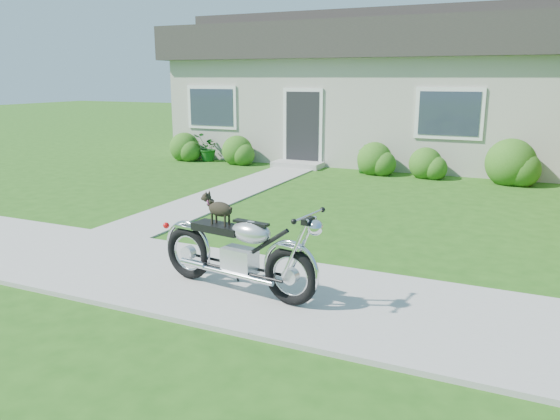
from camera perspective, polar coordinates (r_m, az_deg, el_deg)
The scene contains 8 objects.
ground at distance 7.51m, azimuth -13.34°, elevation -6.14°, with size 80.00×80.00×0.00m, color #235114.
sidewalk at distance 7.50m, azimuth -13.35°, elevation -5.99°, with size 24.00×2.20×0.04m, color #9E9B93.
walkway at distance 12.33m, azimuth -4.69°, elevation 2.05°, with size 1.20×8.00×0.03m, color #9E9B93.
house at distance 18.07m, azimuth 10.66°, elevation 12.42°, with size 12.60×7.03×4.50m.
shrub_row at distance 14.73m, azimuth 8.63°, elevation 5.47°, with size 10.34×1.18×1.18m.
potted_plant_left at distance 16.77m, azimuth -7.63°, elevation 6.46°, with size 0.74×0.64×0.83m, color #144C14.
potted_plant_right at distance 14.77m, azimuth 8.90°, elevation 5.31°, with size 0.42×0.42×0.76m, color #25671C.
motorcycle_with_dog at distance 6.36m, azimuth -4.30°, elevation -4.27°, with size 2.22×0.65×1.13m.
Camera 1 is at (4.42, -5.53, 2.51)m, focal length 35.00 mm.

